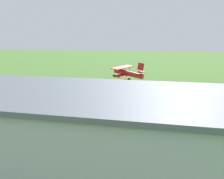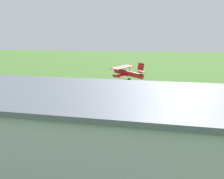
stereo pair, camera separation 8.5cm
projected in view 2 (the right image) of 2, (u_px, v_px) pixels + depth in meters
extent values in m
plane|color=#47752D|center=(134.00, 98.00, 60.30)|extent=(400.00, 400.00, 0.00)
cube|color=#B7BCC6|center=(25.00, 134.00, 26.24)|extent=(35.79, 15.42, 7.07)
cube|color=slate|center=(23.00, 90.00, 25.63)|extent=(36.41, 16.04, 0.35)
cube|color=#384251|center=(63.00, 120.00, 33.15)|extent=(10.00, 0.48, 5.80)
cylinder|color=#B21E1E|center=(129.00, 74.00, 57.13)|extent=(5.73, 1.96, 1.85)
cone|color=black|center=(113.00, 76.00, 58.54)|extent=(0.90, 0.77, 0.74)
cube|color=#B21E1E|center=(126.00, 75.00, 57.44)|extent=(2.77, 7.75, 0.35)
cube|color=#B21E1E|center=(123.00, 67.00, 57.47)|extent=(2.77, 7.75, 0.35)
cube|color=#B21E1E|center=(141.00, 67.00, 55.93)|extent=(1.30, 0.35, 1.47)
cube|color=#B21E1E|center=(142.00, 72.00, 56.01)|extent=(1.38, 2.72, 0.23)
cylinder|color=black|center=(129.00, 80.00, 58.33)|extent=(0.65, 0.26, 0.64)
cylinder|color=black|center=(125.00, 81.00, 56.64)|extent=(0.65, 0.26, 0.64)
cylinder|color=#332D28|center=(129.00, 70.00, 59.63)|extent=(0.33, 0.14, 1.43)
cylinder|color=#332D28|center=(119.00, 72.00, 55.28)|extent=(0.33, 0.14, 1.43)
cube|color=#B7B7BC|center=(214.00, 129.00, 37.62)|extent=(1.93, 4.33, 0.77)
cube|color=#2D3842|center=(215.00, 124.00, 37.52)|extent=(1.65, 2.45, 0.52)
cylinder|color=black|center=(223.00, 136.00, 36.10)|extent=(0.25, 0.65, 0.64)
cylinder|color=black|center=(207.00, 135.00, 36.48)|extent=(0.25, 0.65, 0.64)
cylinder|color=black|center=(220.00, 129.00, 38.89)|extent=(0.25, 0.65, 0.64)
cylinder|color=black|center=(206.00, 128.00, 39.27)|extent=(0.25, 0.65, 0.64)
cylinder|color=#72338C|center=(142.00, 119.00, 43.50)|extent=(0.33, 0.33, 0.78)
cylinder|color=#33723F|center=(142.00, 114.00, 43.39)|extent=(0.39, 0.39, 0.55)
sphere|color=brown|center=(142.00, 111.00, 43.32)|extent=(0.21, 0.21, 0.21)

